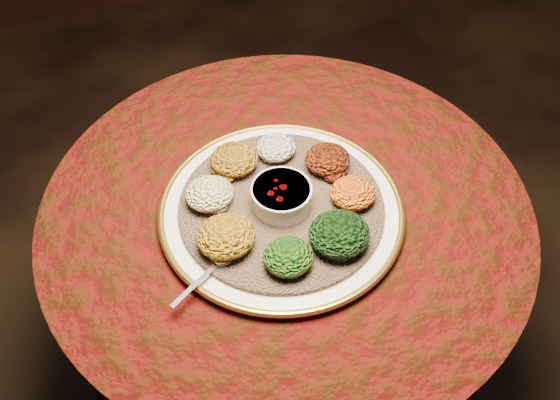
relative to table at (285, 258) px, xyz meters
name	(u,v)px	position (x,y,z in m)	size (l,w,h in m)	color
table	(285,258)	(0.00, 0.00, 0.00)	(0.96, 0.96, 0.73)	black
platter	(281,210)	(-0.02, -0.02, 0.19)	(0.60, 0.60, 0.02)	beige
injera	(281,207)	(-0.02, -0.02, 0.20)	(0.39, 0.39, 0.01)	#876143
stew_bowl	(281,196)	(-0.02, -0.02, 0.24)	(0.11, 0.11, 0.05)	silver
spoon	(218,263)	(-0.16, -0.12, 0.21)	(0.13, 0.08, 0.01)	silver
portion_ayib	(276,148)	(0.02, 0.11, 0.23)	(0.08, 0.08, 0.04)	beige
portion_kitfo	(327,159)	(0.10, 0.05, 0.23)	(0.09, 0.09, 0.04)	black
portion_tikil	(353,193)	(0.12, -0.05, 0.23)	(0.09, 0.08, 0.04)	#A6730D
portion_gomen	(339,234)	(0.05, -0.14, 0.23)	(0.11, 0.10, 0.05)	black
portion_mixveg	(288,257)	(-0.05, -0.15, 0.23)	(0.09, 0.08, 0.04)	#B0470B
portion_kik	(226,236)	(-0.14, -0.08, 0.23)	(0.11, 0.10, 0.05)	#AB720F
portion_timatim	(209,194)	(-0.14, 0.03, 0.23)	(0.09, 0.09, 0.04)	maroon
portion_shiro	(234,159)	(-0.07, 0.10, 0.23)	(0.10, 0.09, 0.05)	#935D11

